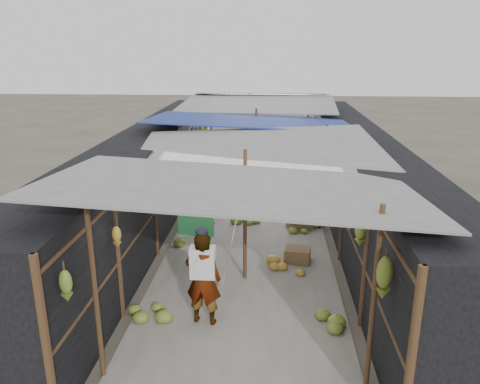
% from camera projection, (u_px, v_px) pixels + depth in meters
% --- Properties ---
extents(ground, '(80.00, 80.00, 0.00)m').
position_uv_depth(ground, '(232.00, 381.00, 6.40)').
color(ground, '#6B6356').
rests_on(ground, ground).
extents(aisle_slab, '(3.60, 16.00, 0.02)m').
position_uv_depth(aisle_slab, '(252.00, 217.00, 12.59)').
color(aisle_slab, '#9E998E').
rests_on(aisle_slab, ground).
extents(stall_left, '(1.40, 15.00, 2.30)m').
position_uv_depth(stall_left, '(151.00, 174.00, 12.43)').
color(stall_left, black).
rests_on(stall_left, ground).
extents(stall_right, '(1.40, 15.00, 2.30)m').
position_uv_depth(stall_right, '(357.00, 178.00, 12.08)').
color(stall_right, black).
rests_on(stall_right, ground).
extents(crate_near, '(0.58, 0.49, 0.31)m').
position_uv_depth(crate_near, '(297.00, 255.00, 9.92)').
color(crate_near, olive).
rests_on(crate_near, ground).
extents(crate_mid, '(0.67, 0.61, 0.33)m').
position_uv_depth(crate_mid, '(299.00, 223.00, 11.67)').
color(crate_mid, olive).
rests_on(crate_mid, ground).
extents(crate_back, '(0.57, 0.52, 0.29)m').
position_uv_depth(crate_back, '(247.00, 173.00, 16.44)').
color(crate_back, olive).
rests_on(crate_back, ground).
extents(black_basin, '(0.59, 0.59, 0.18)m').
position_uv_depth(black_basin, '(299.00, 173.00, 16.72)').
color(black_basin, black).
rests_on(black_basin, ground).
extents(vendor_elderly, '(0.64, 0.48, 1.61)m').
position_uv_depth(vendor_elderly, '(203.00, 279.00, 7.53)').
color(vendor_elderly, silver).
rests_on(vendor_elderly, ground).
extents(shopper_blue, '(0.96, 0.80, 1.78)m').
position_uv_depth(shopper_blue, '(204.00, 192.00, 11.80)').
color(shopper_blue, '#2056A1').
rests_on(shopper_blue, ground).
extents(vendor_seated, '(0.30, 0.51, 0.78)m').
position_uv_depth(vendor_seated, '(319.00, 213.00, 11.75)').
color(vendor_seated, '#45403C').
rests_on(vendor_seated, ground).
extents(market_canopy, '(5.62, 15.20, 2.77)m').
position_uv_depth(market_canopy, '(254.00, 126.00, 12.19)').
color(market_canopy, brown).
rests_on(market_canopy, ground).
extents(hanging_bananas, '(3.96, 14.40, 0.83)m').
position_uv_depth(hanging_bananas, '(259.00, 155.00, 12.50)').
color(hanging_bananas, olive).
rests_on(hanging_bananas, ground).
extents(floor_bananas, '(3.81, 9.73, 0.35)m').
position_uv_depth(floor_bananas, '(252.00, 215.00, 12.31)').
color(floor_bananas, olive).
rests_on(floor_bananas, ground).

